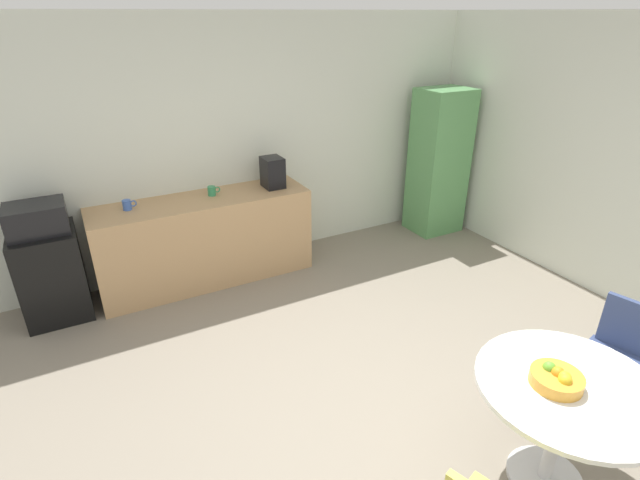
{
  "coord_description": "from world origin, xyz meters",
  "views": [
    {
      "loc": [
        -1.48,
        -1.84,
        2.58
      ],
      "look_at": [
        0.13,
        1.17,
        0.95
      ],
      "focal_mm": 26.89,
      "sensor_mm": 36.0,
      "label": 1
    }
  ],
  "objects_px": {
    "mug_green": "(267,181)",
    "coffee_maker": "(273,172)",
    "mug_red": "(212,191)",
    "microwave": "(36,219)",
    "round_table": "(565,406)",
    "locker_cabinet": "(439,163)",
    "mini_fridge": "(52,275)",
    "chair_navy": "(622,346)",
    "mug_white": "(127,205)",
    "fruit_bowl": "(557,379)"
  },
  "relations": [
    {
      "from": "mini_fridge",
      "to": "coffee_maker",
      "type": "relative_size",
      "value": 2.64
    },
    {
      "from": "mini_fridge",
      "to": "mug_white",
      "type": "distance_m",
      "value": 0.91
    },
    {
      "from": "coffee_maker",
      "to": "mug_green",
      "type": "bearing_deg",
      "value": 115.13
    },
    {
      "from": "microwave",
      "to": "chair_navy",
      "type": "height_order",
      "value": "microwave"
    },
    {
      "from": "round_table",
      "to": "mug_white",
      "type": "relative_size",
      "value": 7.82
    },
    {
      "from": "chair_navy",
      "to": "mug_red",
      "type": "bearing_deg",
      "value": 120.09
    },
    {
      "from": "mini_fridge",
      "to": "round_table",
      "type": "relative_size",
      "value": 0.84
    },
    {
      "from": "locker_cabinet",
      "to": "coffee_maker",
      "type": "distance_m",
      "value": 2.19
    },
    {
      "from": "mug_white",
      "to": "locker_cabinet",
      "type": "bearing_deg",
      "value": -2.34
    },
    {
      "from": "fruit_bowl",
      "to": "mug_white",
      "type": "height_order",
      "value": "mug_white"
    },
    {
      "from": "microwave",
      "to": "fruit_bowl",
      "type": "height_order",
      "value": "microwave"
    },
    {
      "from": "round_table",
      "to": "coffee_maker",
      "type": "xyz_separation_m",
      "value": [
        -0.31,
        3.36,
        0.47
      ]
    },
    {
      "from": "round_table",
      "to": "locker_cabinet",
      "type": "bearing_deg",
      "value": 60.16
    },
    {
      "from": "mug_green",
      "to": "mug_red",
      "type": "relative_size",
      "value": 1.0
    },
    {
      "from": "round_table",
      "to": "coffee_maker",
      "type": "distance_m",
      "value": 3.41
    },
    {
      "from": "mug_green",
      "to": "coffee_maker",
      "type": "bearing_deg",
      "value": -64.87
    },
    {
      "from": "microwave",
      "to": "coffee_maker",
      "type": "distance_m",
      "value": 2.2
    },
    {
      "from": "chair_navy",
      "to": "microwave",
      "type": "bearing_deg",
      "value": 137.31
    },
    {
      "from": "fruit_bowl",
      "to": "mug_red",
      "type": "bearing_deg",
      "value": 104.68
    },
    {
      "from": "fruit_bowl",
      "to": "mug_green",
      "type": "height_order",
      "value": "mug_green"
    },
    {
      "from": "locker_cabinet",
      "to": "mug_green",
      "type": "height_order",
      "value": "locker_cabinet"
    },
    {
      "from": "round_table",
      "to": "mug_white",
      "type": "xyz_separation_m",
      "value": [
        -1.77,
        3.41,
        0.36
      ]
    },
    {
      "from": "locker_cabinet",
      "to": "mug_white",
      "type": "xyz_separation_m",
      "value": [
        -3.64,
        0.15,
        0.06
      ]
    },
    {
      "from": "mini_fridge",
      "to": "microwave",
      "type": "height_order",
      "value": "microwave"
    },
    {
      "from": "chair_navy",
      "to": "fruit_bowl",
      "type": "xyz_separation_m",
      "value": [
        -0.97,
        -0.17,
        0.26
      ]
    },
    {
      "from": "fruit_bowl",
      "to": "mug_red",
      "type": "xyz_separation_m",
      "value": [
        -0.88,
        3.37,
        0.16
      ]
    },
    {
      "from": "chair_navy",
      "to": "fruit_bowl",
      "type": "relative_size",
      "value": 2.97
    },
    {
      "from": "microwave",
      "to": "locker_cabinet",
      "type": "xyz_separation_m",
      "value": [
        4.39,
        -0.1,
        -0.09
      ]
    },
    {
      "from": "mini_fridge",
      "to": "mug_red",
      "type": "bearing_deg",
      "value": 1.94
    },
    {
      "from": "locker_cabinet",
      "to": "round_table",
      "type": "distance_m",
      "value": 3.77
    },
    {
      "from": "microwave",
      "to": "round_table",
      "type": "bearing_deg",
      "value": -53.2
    },
    {
      "from": "mug_white",
      "to": "mug_red",
      "type": "distance_m",
      "value": 0.81
    },
    {
      "from": "locker_cabinet",
      "to": "coffee_maker",
      "type": "bearing_deg",
      "value": 177.38
    },
    {
      "from": "microwave",
      "to": "chair_navy",
      "type": "bearing_deg",
      "value": -42.69
    },
    {
      "from": "coffee_maker",
      "to": "mug_white",
      "type": "bearing_deg",
      "value": 178.08
    },
    {
      "from": "round_table",
      "to": "mug_white",
      "type": "bearing_deg",
      "value": 117.42
    },
    {
      "from": "round_table",
      "to": "chair_navy",
      "type": "relative_size",
      "value": 1.22
    },
    {
      "from": "locker_cabinet",
      "to": "round_table",
      "type": "xyz_separation_m",
      "value": [
        -1.87,
        -3.26,
        -0.3
      ]
    },
    {
      "from": "mug_green",
      "to": "locker_cabinet",
      "type": "bearing_deg",
      "value": -4.55
    },
    {
      "from": "mini_fridge",
      "to": "chair_navy",
      "type": "bearing_deg",
      "value": -42.69
    },
    {
      "from": "mini_fridge",
      "to": "chair_navy",
      "type": "distance_m",
      "value": 4.64
    },
    {
      "from": "microwave",
      "to": "round_table",
      "type": "distance_m",
      "value": 4.22
    },
    {
      "from": "mug_white",
      "to": "chair_navy",
      "type": "bearing_deg",
      "value": -50.15
    },
    {
      "from": "chair_navy",
      "to": "mug_red",
      "type": "xyz_separation_m",
      "value": [
        -1.85,
        3.2,
        0.43
      ]
    },
    {
      "from": "chair_navy",
      "to": "coffee_maker",
      "type": "relative_size",
      "value": 2.59
    },
    {
      "from": "mug_white",
      "to": "round_table",
      "type": "bearing_deg",
      "value": -62.58
    },
    {
      "from": "round_table",
      "to": "mug_green",
      "type": "distance_m",
      "value": 3.48
    },
    {
      "from": "microwave",
      "to": "chair_navy",
      "type": "distance_m",
      "value": 4.66
    },
    {
      "from": "fruit_bowl",
      "to": "mug_green",
      "type": "bearing_deg",
      "value": 94.63
    },
    {
      "from": "microwave",
      "to": "fruit_bowl",
      "type": "distance_m",
      "value": 4.13
    }
  ]
}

